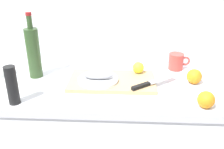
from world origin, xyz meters
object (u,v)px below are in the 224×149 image
object	(u,v)px
wine_bottle	(33,52)
orange_0	(194,76)
chef_knife	(149,83)
pepper_mill	(12,85)
lemon_0	(138,68)
coffee_mug_1	(176,62)
white_plate	(98,80)
cutting_board	(112,81)
fish_fillet	(98,75)

from	to	relation	value
wine_bottle	orange_0	bearing A→B (deg)	-3.01
chef_knife	pepper_mill	xyz separation A→B (m)	(-0.63, -0.18, 0.06)
lemon_0	coffee_mug_1	xyz separation A→B (m)	(0.23, 0.11, -0.00)
pepper_mill	coffee_mug_1	bearing A→B (deg)	28.54
chef_knife	coffee_mug_1	bearing A→B (deg)	18.35
white_plate	wine_bottle	size ratio (longest dim) A/B	0.59
cutting_board	orange_0	xyz separation A→B (m)	(0.44, 0.02, 0.03)
lemon_0	pepper_mill	bearing A→B (deg)	-150.36
fish_fillet	pepper_mill	xyz separation A→B (m)	(-0.37, -0.21, 0.04)
chef_knife	wine_bottle	size ratio (longest dim) A/B	0.69
wine_bottle	coffee_mug_1	size ratio (longest dim) A/B	2.85
white_plate	chef_knife	xyz separation A→B (m)	(0.27, -0.04, 0.00)
white_plate	orange_0	distance (m)	0.51
wine_bottle	fish_fillet	bearing A→B (deg)	-13.24
orange_0	pepper_mill	world-z (taller)	pepper_mill
white_plate	pepper_mill	size ratio (longest dim) A/B	1.16
white_plate	fish_fillet	distance (m)	0.03
lemon_0	wine_bottle	distance (m)	0.59
cutting_board	coffee_mug_1	distance (m)	0.43
lemon_0	orange_0	world-z (taller)	lemon_0
fish_fillet	wine_bottle	world-z (taller)	wine_bottle
wine_bottle	chef_knife	bearing A→B (deg)	-10.96
white_plate	coffee_mug_1	bearing A→B (deg)	27.06
orange_0	fish_fillet	bearing A→B (deg)	-175.61
wine_bottle	orange_0	size ratio (longest dim) A/B	4.53
cutting_board	orange_0	size ratio (longest dim) A/B	5.75
orange_0	coffee_mug_1	bearing A→B (deg)	108.14
fish_fillet	orange_0	world-z (taller)	orange_0
fish_fillet	wine_bottle	xyz separation A→B (m)	(-0.36, 0.09, 0.09)
white_plate	wine_bottle	world-z (taller)	wine_bottle
chef_knife	coffee_mug_1	distance (m)	0.32
coffee_mug_1	wine_bottle	bearing A→B (deg)	-169.92
coffee_mug_1	orange_0	distance (m)	0.20
chef_knife	coffee_mug_1	size ratio (longest dim) A/B	1.96
wine_bottle	orange_0	xyz separation A→B (m)	(0.87, -0.05, -0.11)
cutting_board	orange_0	distance (m)	0.44
fish_fillet	coffee_mug_1	bearing A→B (deg)	27.06
lemon_0	wine_bottle	world-z (taller)	wine_bottle
cutting_board	lemon_0	size ratio (longest dim) A/B	7.15
chef_knife	lemon_0	size ratio (longest dim) A/B	3.88
orange_0	pepper_mill	size ratio (longest dim) A/B	0.43
cutting_board	wine_bottle	xyz separation A→B (m)	(-0.43, 0.07, 0.14)
white_plate	coffee_mug_1	distance (m)	0.50
wine_bottle	pepper_mill	world-z (taller)	wine_bottle
white_plate	wine_bottle	bearing A→B (deg)	166.76
cutting_board	wine_bottle	size ratio (longest dim) A/B	1.27
white_plate	wine_bottle	xyz separation A→B (m)	(-0.36, 0.09, 0.12)
coffee_mug_1	fish_fillet	bearing A→B (deg)	-152.94
white_plate	chef_knife	world-z (taller)	chef_knife
chef_knife	orange_0	xyz separation A→B (m)	(0.25, 0.08, 0.01)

